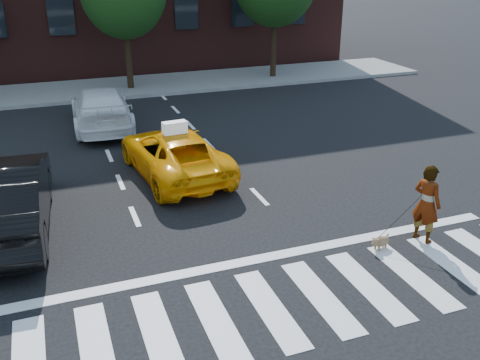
% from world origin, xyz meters
% --- Properties ---
extents(ground, '(120.00, 120.00, 0.00)m').
position_xyz_m(ground, '(0.00, 0.00, 0.00)').
color(ground, black).
rests_on(ground, ground).
extents(crosswalk, '(13.00, 2.40, 0.01)m').
position_xyz_m(crosswalk, '(0.00, 0.00, 0.01)').
color(crosswalk, silver).
rests_on(crosswalk, ground).
extents(stop_line, '(12.00, 0.30, 0.01)m').
position_xyz_m(stop_line, '(0.00, 1.60, 0.01)').
color(stop_line, silver).
rests_on(stop_line, ground).
extents(sidewalk_far, '(30.00, 4.00, 0.15)m').
position_xyz_m(sidewalk_far, '(0.00, 17.50, 0.07)').
color(sidewalk_far, slate).
rests_on(sidewalk_far, ground).
extents(taxi, '(2.57, 4.81, 1.29)m').
position_xyz_m(taxi, '(-0.05, 6.61, 0.64)').
color(taxi, '#FFA405').
rests_on(taxi, ground).
extents(black_sedan, '(2.08, 5.19, 1.68)m').
position_xyz_m(black_sedan, '(-4.36, 4.68, 0.84)').
color(black_sedan, black).
rests_on(black_sedan, ground).
extents(white_suv, '(2.22, 4.98, 1.42)m').
position_xyz_m(white_suv, '(-1.40, 11.87, 0.71)').
color(white_suv, white).
rests_on(white_suv, ground).
extents(woman, '(0.60, 0.74, 1.75)m').
position_xyz_m(woman, '(4.06, 1.10, 0.87)').
color(woman, '#999999').
rests_on(woman, ground).
extents(dog, '(0.53, 0.32, 0.31)m').
position_xyz_m(dog, '(2.97, 1.09, 0.18)').
color(dog, '#936F4A').
rests_on(dog, ground).
extents(taxi_sign, '(0.67, 0.34, 0.32)m').
position_xyz_m(taxi_sign, '(-0.05, 6.41, 1.45)').
color(taxi_sign, white).
rests_on(taxi_sign, taxi).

